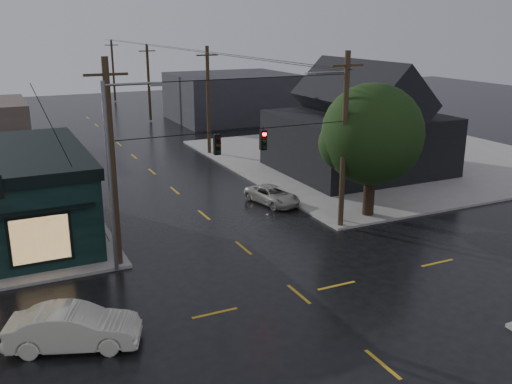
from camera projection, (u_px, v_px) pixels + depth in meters
name	position (u px, v px, depth m)	size (l,w,h in m)	color
ground_plane	(299.00, 294.00, 25.33)	(160.00, 160.00, 0.00)	black
sidewalk_ne	(383.00, 157.00, 50.85)	(28.00, 28.00, 0.15)	gray
ne_building	(359.00, 116.00, 44.94)	(12.60, 11.60, 8.75)	black
corner_tree	(372.00, 135.00, 34.01)	(6.15, 6.15, 8.11)	black
utility_pole_nw	(120.00, 266.00, 28.28)	(2.00, 0.32, 10.15)	black
utility_pole_ne	(340.00, 227.00, 33.63)	(2.00, 0.32, 10.15)	black
utility_pole_far_a	(210.00, 154.00, 52.23)	(2.00, 0.32, 9.65)	black
utility_pole_far_b	(151.00, 121.00, 69.54)	(2.00, 0.32, 9.15)	black
utility_pole_far_c	(115.00, 102.00, 86.84)	(2.00, 0.32, 9.15)	black
span_signal_assembly	(240.00, 142.00, 29.37)	(13.00, 0.48, 1.23)	black
streetlight_nw	(117.00, 272.00, 27.55)	(5.40, 0.30, 9.15)	slate
streetlight_ne	(341.00, 222.00, 34.45)	(5.40, 0.30, 9.15)	slate
bg_building_east	(232.00, 97.00, 70.05)	(14.00, 12.00, 5.60)	#27272C
sedan_cream	(74.00, 328.00, 21.01)	(1.68, 4.81, 1.59)	beige
suv_silver	(272.00, 195.00, 37.83)	(1.94, 4.21, 1.17)	#A8A69B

